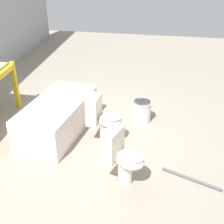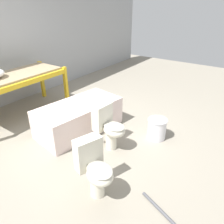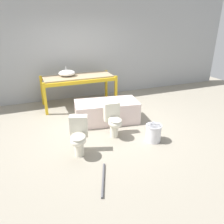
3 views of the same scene
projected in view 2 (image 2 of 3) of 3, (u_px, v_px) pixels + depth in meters
The scene contains 7 objects.
ground_plane at pixel (81, 135), 3.81m from camera, with size 12.00×12.00×0.00m, color gray.
shelving_rack at pixel (11, 81), 4.09m from camera, with size 2.03×0.87×0.86m.
bathtub_main at pixel (79, 115), 3.83m from camera, with size 1.58×0.94×0.51m.
toilet_near at pixel (95, 167), 2.51m from camera, with size 0.44×0.56×0.71m.
toilet_far at pixel (109, 126), 3.33m from camera, with size 0.34×0.51×0.71m.
bucket_white at pixel (157, 128), 3.65m from camera, with size 0.33×0.33×0.36m.
loose_pipe at pixel (167, 217), 2.35m from camera, with size 0.32×0.73×0.04m.
Camera 2 is at (-2.31, -2.29, 2.09)m, focal length 35.00 mm.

